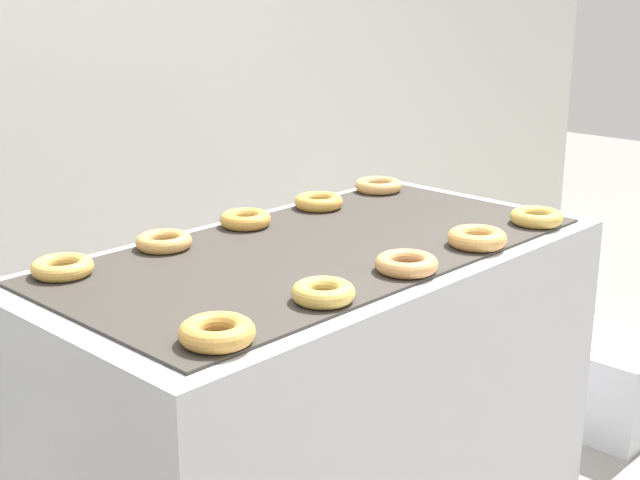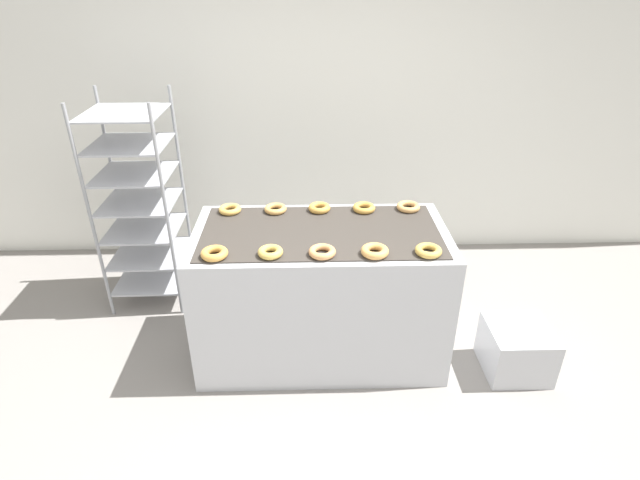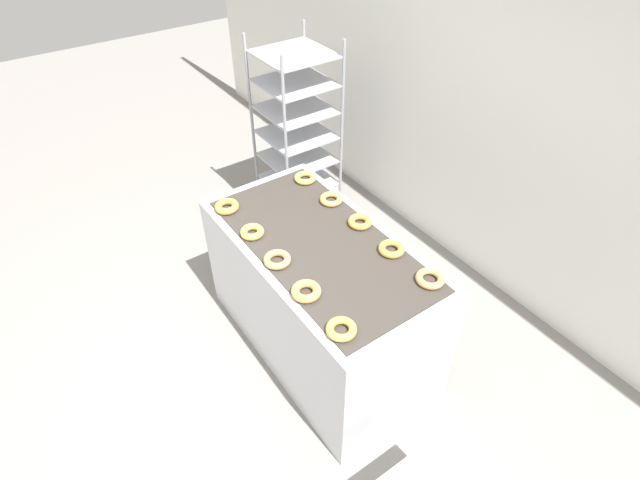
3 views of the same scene
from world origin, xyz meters
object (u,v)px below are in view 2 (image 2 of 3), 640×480
at_px(donut_near_center, 322,252).
at_px(donut_far_leftmost, 230,209).
at_px(donut_near_rightmost, 428,251).
at_px(donut_near_left, 270,252).
at_px(donut_far_right, 364,208).
at_px(donut_near_right, 375,251).
at_px(baking_rack_cart, 140,202).
at_px(donut_far_left, 275,209).
at_px(donut_far_center, 320,208).
at_px(glaze_bin, 516,349).
at_px(donut_near_leftmost, 214,253).
at_px(donut_far_rightmost, 408,207).
at_px(fryer_machine, 321,293).

height_order(donut_near_center, donut_far_leftmost, same).
relative_size(donut_near_center, donut_near_rightmost, 1.02).
height_order(donut_near_rightmost, donut_far_leftmost, donut_near_rightmost).
bearing_deg(donut_near_center, donut_near_rightmost, -0.39).
xyz_separation_m(donut_near_left, donut_far_right, (0.59, 0.58, -0.00)).
relative_size(donut_near_right, donut_near_rightmost, 1.04).
xyz_separation_m(baking_rack_cart, donut_far_left, (1.03, -0.40, 0.12)).
height_order(donut_near_right, donut_far_center, donut_near_right).
xyz_separation_m(baking_rack_cart, glaze_bin, (2.58, -0.94, -0.65)).
bearing_deg(donut_far_leftmost, baking_rack_cart, 151.25).
bearing_deg(donut_far_right, donut_near_rightmost, -62.62).
bearing_deg(donut_near_leftmost, donut_near_rightmost, 0.03).
xyz_separation_m(donut_near_leftmost, donut_far_right, (0.90, 0.58, -0.00)).
height_order(baking_rack_cart, donut_far_right, baking_rack_cart).
height_order(donut_far_right, donut_far_rightmost, donut_far_right).
bearing_deg(donut_far_left, donut_near_left, -89.89).
distance_m(fryer_machine, donut_far_right, 0.63).
xyz_separation_m(donut_near_left, donut_far_left, (-0.00, 0.58, -0.00)).
height_order(fryer_machine, baking_rack_cart, baking_rack_cart).
relative_size(fryer_machine, donut_near_right, 10.00).
distance_m(baking_rack_cart, donut_near_center, 1.64).
height_order(baking_rack_cart, donut_far_left, baking_rack_cart).
relative_size(donut_near_right, donut_far_right, 1.05).
bearing_deg(donut_near_rightmost, baking_rack_cart, 152.83).
bearing_deg(donut_far_left, baking_rack_cart, 158.82).
relative_size(baking_rack_cart, donut_near_left, 11.27).
relative_size(fryer_machine, donut_far_leftmost, 10.62).
relative_size(baking_rack_cart, donut_far_center, 10.92).
xyz_separation_m(donut_near_leftmost, donut_far_center, (0.60, 0.59, -0.00)).
xyz_separation_m(donut_near_right, donut_far_rightmost, (0.30, 0.59, -0.00)).
height_order(donut_far_leftmost, donut_far_left, donut_far_leftmost).
distance_m(donut_near_right, donut_far_rightmost, 0.67).
xyz_separation_m(donut_near_rightmost, donut_far_rightmost, (-0.00, 0.59, -0.00)).
relative_size(fryer_machine, donut_far_left, 10.64).
bearing_deg(donut_far_leftmost, glaze_bin, -16.35).
height_order(fryer_machine, glaze_bin, fryer_machine).
xyz_separation_m(glaze_bin, donut_near_center, (-1.26, -0.04, 0.77)).
bearing_deg(donut_near_right, donut_near_center, 179.17).
relative_size(donut_far_left, donut_far_center, 1.01).
height_order(donut_far_leftmost, donut_far_rightmost, same).
relative_size(donut_far_left, donut_far_rightmost, 0.95).
bearing_deg(donut_far_rightmost, donut_near_center, -135.36).
bearing_deg(donut_far_rightmost, donut_far_right, -178.01).
relative_size(donut_far_leftmost, donut_far_rightmost, 0.95).
distance_m(donut_far_leftmost, donut_far_rightmost, 1.19).
relative_size(fryer_machine, donut_near_rightmost, 10.43).
bearing_deg(donut_near_center, donut_far_right, 62.70).
distance_m(fryer_machine, donut_far_leftmost, 0.81).
relative_size(baking_rack_cart, donut_near_right, 10.15).
xyz_separation_m(donut_far_leftmost, donut_far_center, (0.59, 0.01, 0.00)).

